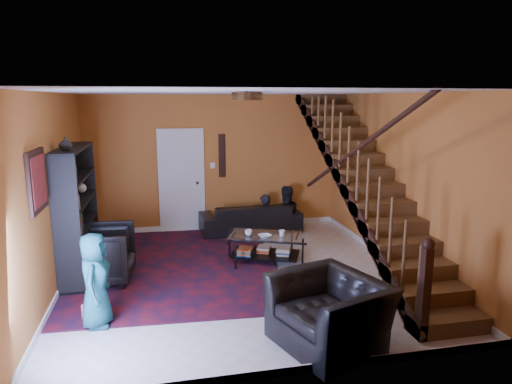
{
  "coord_description": "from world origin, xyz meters",
  "views": [
    {
      "loc": [
        -1.15,
        -6.66,
        2.7
      ],
      "look_at": [
        0.37,
        0.4,
        1.23
      ],
      "focal_mm": 32.0,
      "sensor_mm": 36.0,
      "label": 1
    }
  ],
  "objects_px": {
    "sofa": "(250,218)",
    "armchair_left": "(101,254)",
    "coffee_table": "(265,246)",
    "armchair_right": "(329,312)",
    "bookshelf": "(78,214)"
  },
  "relations": [
    {
      "from": "sofa",
      "to": "armchair_left",
      "type": "bearing_deg",
      "value": 35.38
    },
    {
      "from": "armchair_left",
      "to": "sofa",
      "type": "bearing_deg",
      "value": -47.45
    },
    {
      "from": "coffee_table",
      "to": "bookshelf",
      "type": "bearing_deg",
      "value": 178.67
    },
    {
      "from": "armchair_right",
      "to": "armchair_left",
      "type": "bearing_deg",
      "value": -151.69
    },
    {
      "from": "armchair_left",
      "to": "coffee_table",
      "type": "bearing_deg",
      "value": -77.7
    },
    {
      "from": "sofa",
      "to": "armchair_left",
      "type": "height_order",
      "value": "armchair_left"
    },
    {
      "from": "armchair_left",
      "to": "bookshelf",
      "type": "bearing_deg",
      "value": 43.88
    },
    {
      "from": "sofa",
      "to": "coffee_table",
      "type": "bearing_deg",
      "value": 83.92
    },
    {
      "from": "armchair_right",
      "to": "coffee_table",
      "type": "height_order",
      "value": "armchair_right"
    },
    {
      "from": "sofa",
      "to": "armchair_right",
      "type": "distance_m",
      "value": 4.55
    },
    {
      "from": "bookshelf",
      "to": "coffee_table",
      "type": "distance_m",
      "value": 3.05
    },
    {
      "from": "coffee_table",
      "to": "armchair_left",
      "type": "bearing_deg",
      "value": -172.1
    },
    {
      "from": "bookshelf",
      "to": "armchair_left",
      "type": "height_order",
      "value": "bookshelf"
    },
    {
      "from": "armchair_left",
      "to": "armchair_right",
      "type": "relative_size",
      "value": 0.8
    },
    {
      "from": "bookshelf",
      "to": "coffee_table",
      "type": "bearing_deg",
      "value": -1.33
    }
  ]
}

